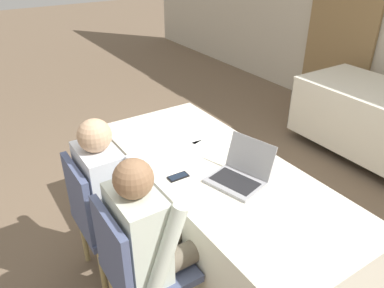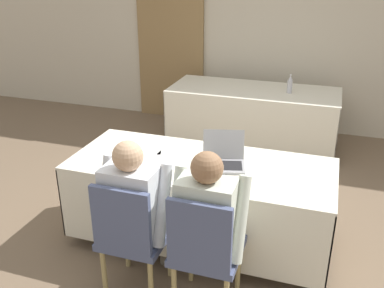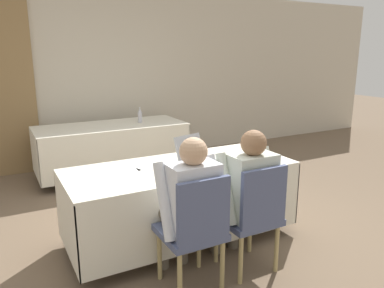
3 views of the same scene
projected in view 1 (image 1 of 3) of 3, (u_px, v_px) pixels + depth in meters
The scene contains 11 objects.
ground_plane at pixel (216, 250), 2.82m from camera, with size 24.00×24.00×0.00m, color brown.
curtain_panel at pixel (346, 6), 4.56m from camera, with size 0.99×0.04×2.65m.
conference_table_near at pixel (218, 189), 2.54m from camera, with size 2.08×0.87×0.73m.
laptop at pixel (239, 174), 2.32m from camera, with size 0.39×0.39×0.24m.
cell_phone at pixel (178, 177), 2.37m from camera, with size 0.06×0.13×0.01m.
paper_beside_laptop at pixel (196, 133), 2.90m from camera, with size 0.29×0.35×0.00m.
paper_centre_table at pixel (214, 144), 2.74m from camera, with size 0.22×0.31×0.00m.
chair_near_left at pixel (102, 214), 2.41m from camera, with size 0.44×0.44×0.91m.
chair_near_right at pixel (137, 266), 2.03m from camera, with size 0.44×0.44×0.91m.
person_checkered_shirt at pixel (114, 189), 2.38m from camera, with size 0.50×0.52×1.17m.
person_white_shirt at pixel (152, 237), 2.00m from camera, with size 0.50×0.52×1.17m.
Camera 1 is at (1.64, -1.28, 2.08)m, focal length 35.00 mm.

